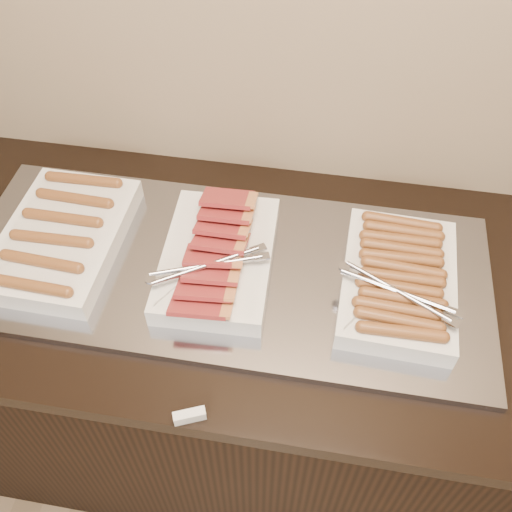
{
  "coord_description": "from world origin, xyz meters",
  "views": [
    {
      "loc": [
        0.21,
        1.34,
        1.93
      ],
      "look_at": [
        0.08,
        2.13,
        0.97
      ],
      "focal_mm": 40.0,
      "sensor_mm": 36.0,
      "label": 1
    }
  ],
  "objects_px": {
    "warming_tray": "(223,268)",
    "dish_left": "(62,237)",
    "dish_center": "(217,257)",
    "counter": "(230,366)",
    "dish_right": "(399,280)"
  },
  "relations": [
    {
      "from": "dish_left",
      "to": "dish_right",
      "type": "xyz_separation_m",
      "value": [
        0.76,
        -0.0,
        0.01
      ]
    },
    {
      "from": "warming_tray",
      "to": "dish_left",
      "type": "relative_size",
      "value": 3.07
    },
    {
      "from": "counter",
      "to": "dish_center",
      "type": "distance_m",
      "value": 0.5
    },
    {
      "from": "counter",
      "to": "warming_tray",
      "type": "distance_m",
      "value": 0.46
    },
    {
      "from": "counter",
      "to": "dish_right",
      "type": "relative_size",
      "value": 5.64
    },
    {
      "from": "dish_center",
      "to": "dish_right",
      "type": "distance_m",
      "value": 0.4
    },
    {
      "from": "warming_tray",
      "to": "dish_center",
      "type": "relative_size",
      "value": 3.13
    },
    {
      "from": "warming_tray",
      "to": "dish_left",
      "type": "bearing_deg",
      "value": 180.0
    },
    {
      "from": "dish_center",
      "to": "dish_right",
      "type": "xyz_separation_m",
      "value": [
        0.4,
        0.0,
        0.0
      ]
    },
    {
      "from": "warming_tray",
      "to": "dish_left",
      "type": "height_order",
      "value": "dish_left"
    },
    {
      "from": "dish_center",
      "to": "warming_tray",
      "type": "bearing_deg",
      "value": 16.14
    },
    {
      "from": "counter",
      "to": "warming_tray",
      "type": "bearing_deg",
      "value": 0.0
    },
    {
      "from": "dish_center",
      "to": "dish_right",
      "type": "height_order",
      "value": "dish_center"
    },
    {
      "from": "counter",
      "to": "dish_right",
      "type": "bearing_deg",
      "value": -0.54
    },
    {
      "from": "dish_right",
      "to": "dish_center",
      "type": "bearing_deg",
      "value": -178.02
    }
  ]
}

